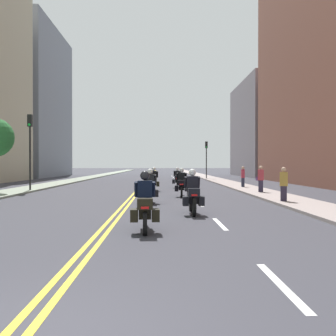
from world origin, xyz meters
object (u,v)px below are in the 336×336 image
object	(u,v)px
motorcycle_2	(150,189)
pedestrian_2	(284,185)
motorcycle_3	(182,185)
traffic_light_near	(30,139)
pedestrian_0	(261,179)
traffic_light_far	(206,153)
motorcycle_4	(154,181)
motorcycle_0	(145,207)
pedestrian_1	(243,177)
motorcycle_1	(193,196)
motorcycle_5	(177,179)

from	to	relation	value
motorcycle_2	pedestrian_2	bearing A→B (deg)	-5.22
motorcycle_2	pedestrian_2	size ratio (longest dim) A/B	1.33
pedestrian_2	motorcycle_3	bearing A→B (deg)	153.92
motorcycle_3	traffic_light_near	world-z (taller)	traffic_light_near
pedestrian_0	motorcycle_2	bearing A→B (deg)	56.14
traffic_light_far	motorcycle_4	bearing A→B (deg)	-106.33
motorcycle_0	traffic_light_far	xyz separation A→B (m)	(5.97, 36.27, 2.48)
pedestrian_1	pedestrian_2	world-z (taller)	pedestrian_2
motorcycle_4	pedestrian_2	distance (m)	10.51
motorcycle_1	traffic_light_near	world-z (taller)	traffic_light_near
motorcycle_5	motorcycle_0	bearing A→B (deg)	-92.23
motorcycle_3	pedestrian_0	xyz separation A→B (m)	(4.95, 1.89, 0.23)
motorcycle_0	pedestrian_0	distance (m)	14.76
motorcycle_3	motorcycle_5	bearing A→B (deg)	92.64
motorcycle_4	traffic_light_far	xyz separation A→B (m)	(5.99, 20.44, 2.47)
motorcycle_1	pedestrian_0	bearing A→B (deg)	62.95
motorcycle_0	pedestrian_0	bearing A→B (deg)	61.12
motorcycle_3	pedestrian_0	size ratio (longest dim) A/B	1.21
pedestrian_2	motorcycle_1	bearing A→B (deg)	-124.59
motorcycle_4	pedestrian_0	size ratio (longest dim) A/B	1.28
traffic_light_near	pedestrian_0	world-z (taller)	traffic_light_near
motorcycle_5	pedestrian_1	distance (m)	4.97
pedestrian_0	motorcycle_3	bearing A→B (deg)	37.25
traffic_light_near	motorcycle_5	bearing A→B (deg)	22.06
motorcycle_1	motorcycle_5	size ratio (longest dim) A/B	1.00
traffic_light_near	traffic_light_far	size ratio (longest dim) A/B	1.12
motorcycle_3	traffic_light_far	world-z (taller)	traffic_light_far
motorcycle_1	motorcycle_2	bearing A→B (deg)	112.08
motorcycle_2	motorcycle_5	size ratio (longest dim) A/B	1.01
motorcycle_2	pedestrian_2	world-z (taller)	pedestrian_2
motorcycle_0	motorcycle_4	world-z (taller)	motorcycle_0
motorcycle_5	pedestrian_0	distance (m)	7.89
motorcycle_2	traffic_light_far	xyz separation A→B (m)	(6.03, 28.58, 2.48)
motorcycle_0	motorcycle_1	distance (m)	3.91
motorcycle_1	pedestrian_2	world-z (taller)	pedestrian_2
motorcycle_2	motorcycle_3	world-z (taller)	motorcycle_3
motorcycle_3	pedestrian_1	bearing A→B (deg)	58.82
motorcycle_1	motorcycle_5	distance (m)	15.88
traffic_light_far	pedestrian_2	xyz separation A→B (m)	(0.13, -28.98, -2.27)
traffic_light_near	pedestrian_2	world-z (taller)	traffic_light_near
motorcycle_5	pedestrian_2	bearing A→B (deg)	-67.35
pedestrian_1	pedestrian_2	bearing A→B (deg)	178.47
motorcycle_4	motorcycle_3	bearing A→B (deg)	-69.96
motorcycle_4	pedestrian_1	xyz separation A→B (m)	(6.64, 2.74, 0.18)
motorcycle_3	traffic_light_near	distance (m)	11.01
motorcycle_5	traffic_light_far	world-z (taller)	traffic_light_far
motorcycle_1	motorcycle_3	size ratio (longest dim) A/B	1.06
motorcycle_2	pedestrian_0	size ratio (longest dim) A/B	1.30
motorcycle_0	traffic_light_far	distance (m)	36.84
pedestrian_0	pedestrian_1	bearing A→B (deg)	-74.14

